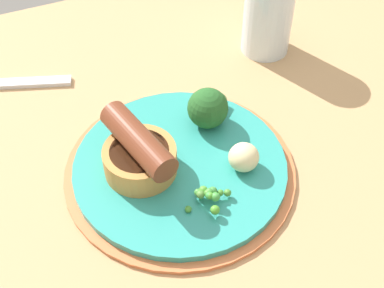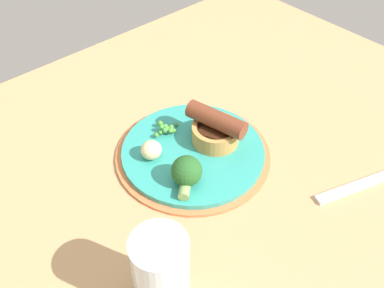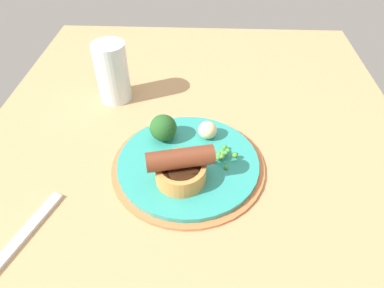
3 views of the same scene
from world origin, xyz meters
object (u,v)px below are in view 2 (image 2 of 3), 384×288
(dinner_plate, at_px, (192,154))
(sausage_pudding, at_px, (216,129))
(broccoli_floret_near, at_px, (187,172))
(pea_pile, at_px, (166,128))
(potato_chunk_0, at_px, (151,150))
(fork, at_px, (366,183))
(drinking_glass, at_px, (161,273))

(dinner_plate, height_order, sausage_pudding, sausage_pudding)
(dinner_plate, distance_m, broccoli_floret_near, 0.08)
(pea_pile, height_order, potato_chunk_0, potato_chunk_0)
(sausage_pudding, bearing_deg, fork, -165.20)
(potato_chunk_0, relative_size, drinking_glass, 0.27)
(potato_chunk_0, height_order, fork, potato_chunk_0)
(broccoli_floret_near, height_order, potato_chunk_0, broccoli_floret_near)
(potato_chunk_0, xyz_separation_m, drinking_glass, (-0.13, -0.19, 0.03))
(pea_pile, relative_size, broccoli_floret_near, 0.89)
(sausage_pudding, relative_size, broccoli_floret_near, 1.83)
(fork, distance_m, drinking_glass, 0.36)
(dinner_plate, bearing_deg, drinking_glass, -139.63)
(dinner_plate, height_order, broccoli_floret_near, broccoli_floret_near)
(dinner_plate, height_order, fork, dinner_plate)
(pea_pile, distance_m, drinking_glass, 0.29)
(pea_pile, xyz_separation_m, drinking_glass, (-0.19, -0.22, 0.04))
(sausage_pudding, xyz_separation_m, broccoli_floret_near, (-0.10, -0.04, -0.00))
(sausage_pudding, distance_m, potato_chunk_0, 0.11)
(dinner_plate, xyz_separation_m, broccoli_floret_near, (-0.05, -0.05, 0.03))
(sausage_pudding, relative_size, potato_chunk_0, 3.17)
(potato_chunk_0, relative_size, fork, 0.19)
(pea_pile, distance_m, fork, 0.33)
(sausage_pudding, bearing_deg, broccoli_floret_near, 98.11)
(fork, bearing_deg, drinking_glass, -171.45)
(sausage_pudding, distance_m, broccoli_floret_near, 0.10)
(dinner_plate, distance_m, pea_pile, 0.06)
(pea_pile, bearing_deg, fork, -59.96)
(pea_pile, relative_size, drinking_glass, 0.42)
(pea_pile, bearing_deg, potato_chunk_0, -151.28)
(pea_pile, bearing_deg, dinner_plate, -85.50)
(potato_chunk_0, xyz_separation_m, fork, (0.22, -0.26, -0.03))
(drinking_glass, bearing_deg, sausage_pudding, 33.00)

